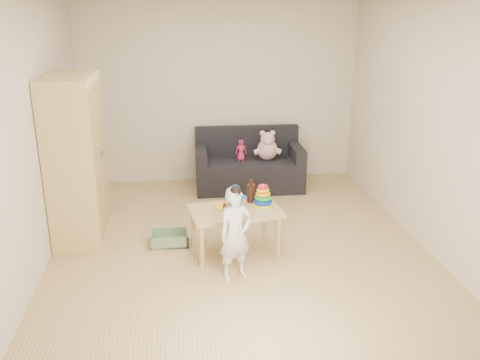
{
  "coord_description": "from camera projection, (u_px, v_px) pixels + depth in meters",
  "views": [
    {
      "loc": [
        -0.62,
        -5.1,
        2.5
      ],
      "look_at": [
        0.05,
        0.25,
        0.65
      ],
      "focal_mm": 38.0,
      "sensor_mm": 36.0,
      "label": 1
    }
  ],
  "objects": [
    {
      "name": "ring_stacker",
      "position": [
        263.0,
        197.0,
        5.37
      ],
      "size": [
        0.21,
        0.21,
        0.23
      ],
      "color": "#EEF40C",
      "rests_on": "play_table"
    },
    {
      "name": "blue_plush",
      "position": [
        235.0,
        195.0,
        5.36
      ],
      "size": [
        0.24,
        0.22,
        0.24
      ],
      "primitive_type": null,
      "rotation": [
        0.0,
        0.0,
        0.4
      ],
      "color": "blue",
      "rests_on": "play_table"
    },
    {
      "name": "storage_bin",
      "position": [
        169.0,
        238.0,
        5.63
      ],
      "size": [
        0.42,
        0.32,
        0.13
      ],
      "primitive_type": null,
      "rotation": [
        0.0,
        0.0,
        0.0
      ],
      "color": "gray",
      "rests_on": "ground"
    },
    {
      "name": "sofa",
      "position": [
        249.0,
        174.0,
        7.3
      ],
      "size": [
        1.53,
        0.79,
        0.43
      ],
      "primitive_type": "cube",
      "rotation": [
        0.0,
        0.0,
        -0.03
      ],
      "color": "black",
      "rests_on": "ground"
    },
    {
      "name": "doll",
      "position": [
        241.0,
        150.0,
        7.14
      ],
      "size": [
        0.15,
        0.1,
        0.3
      ],
      "primitive_type": "imported",
      "rotation": [
        0.0,
        0.0,
        0.01
      ],
      "color": "#C12452",
      "rests_on": "sofa"
    },
    {
      "name": "yellow_book",
      "position": [
        224.0,
        206.0,
        5.37
      ],
      "size": [
        0.25,
        0.25,
        0.01
      ],
      "primitive_type": "cube",
      "rotation": [
        0.0,
        0.0,
        0.39
      ],
      "color": "yellow",
      "rests_on": "play_table"
    },
    {
      "name": "wooden_figure",
      "position": [
        225.0,
        207.0,
        5.23
      ],
      "size": [
        0.05,
        0.04,
        0.1
      ],
      "primitive_type": null,
      "rotation": [
        0.0,
        0.0,
        0.39
      ],
      "color": "#5D2A1C",
      "rests_on": "play_table"
    },
    {
      "name": "room",
      "position": [
        238.0,
        129.0,
        5.25
      ],
      "size": [
        4.5,
        4.5,
        4.5
      ],
      "color": "tan",
      "rests_on": "ground"
    },
    {
      "name": "brown_bottle",
      "position": [
        251.0,
        192.0,
        5.47
      ],
      "size": [
        0.09,
        0.09,
        0.25
      ],
      "color": "black",
      "rests_on": "play_table"
    },
    {
      "name": "wardrobe",
      "position": [
        77.0,
        159.0,
        5.57
      ],
      "size": [
        0.51,
        1.01,
        1.82
      ],
      "primitive_type": "cube",
      "color": "#DCC378",
      "rests_on": "ground"
    },
    {
      "name": "toddler",
      "position": [
        236.0,
        235.0,
        4.79
      ],
      "size": [
        0.39,
        0.32,
        0.9
      ],
      "primitive_type": "imported",
      "rotation": [
        0.0,
        0.0,
        0.34
      ],
      "color": "silver",
      "rests_on": "ground"
    },
    {
      "name": "play_table",
      "position": [
        235.0,
        231.0,
        5.37
      ],
      "size": [
        1.01,
        0.72,
        0.49
      ],
      "primitive_type": "cube",
      "rotation": [
        0.0,
        0.0,
        0.15
      ],
      "color": "tan",
      "rests_on": "ground"
    },
    {
      "name": "pink_bear",
      "position": [
        267.0,
        147.0,
        7.19
      ],
      "size": [
        0.35,
        0.31,
        0.36
      ],
      "primitive_type": null,
      "rotation": [
        0.0,
        0.0,
        -0.14
      ],
      "color": "#CF98A9",
      "rests_on": "sofa"
    }
  ]
}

